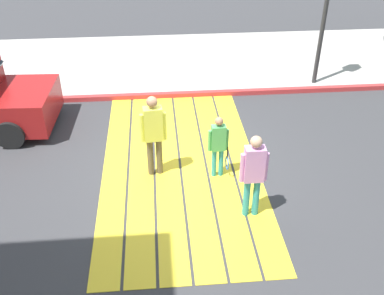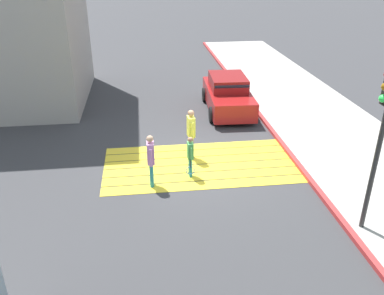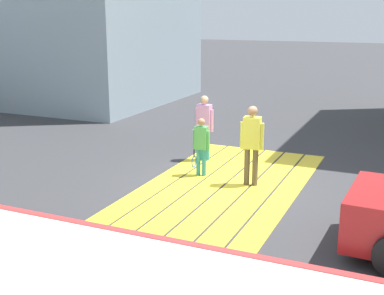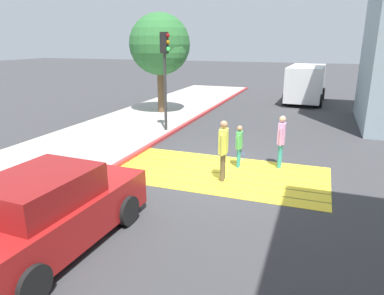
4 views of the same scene
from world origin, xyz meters
TOP-DOWN VIEW (x-y plane):
  - ground_plane at (0.00, 0.00)m, footprint 120.00×120.00m
  - crosswalk_stripes at (0.00, 0.00)m, footprint 6.40×3.25m
  - curb_painted at (-3.25, 0.00)m, footprint 0.16×40.00m
  - pedestrian_adult_lead at (1.65, 1.18)m, footprint 0.22×0.49m
  - pedestrian_adult_trailing at (0.23, -0.52)m, footprint 0.26×0.51m
  - pedestrian_child_with_racket at (0.41, 0.75)m, footprint 0.28×0.41m

SIDE VIEW (x-z plane):
  - ground_plane at x=0.00m, z-range 0.00..0.00m
  - crosswalk_stripes at x=0.00m, z-range 0.00..0.01m
  - curb_painted at x=-3.25m, z-range 0.00..0.13m
  - pedestrian_child_with_racket at x=0.41m, z-range 0.09..1.46m
  - pedestrian_adult_lead at x=1.65m, z-range 0.14..1.82m
  - pedestrian_adult_trailing at x=0.23m, z-range 0.15..1.92m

